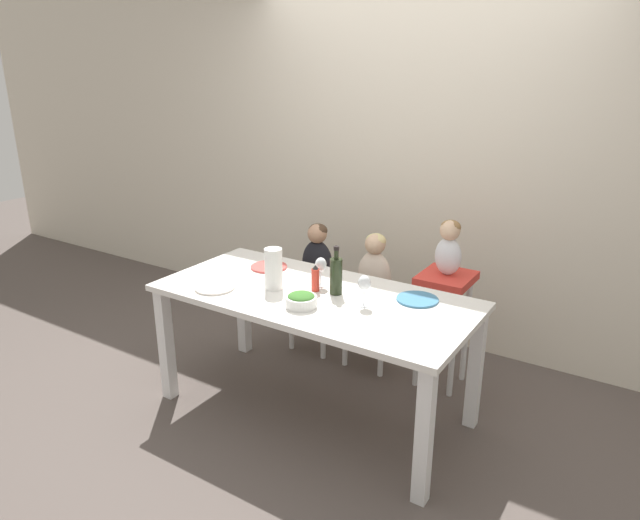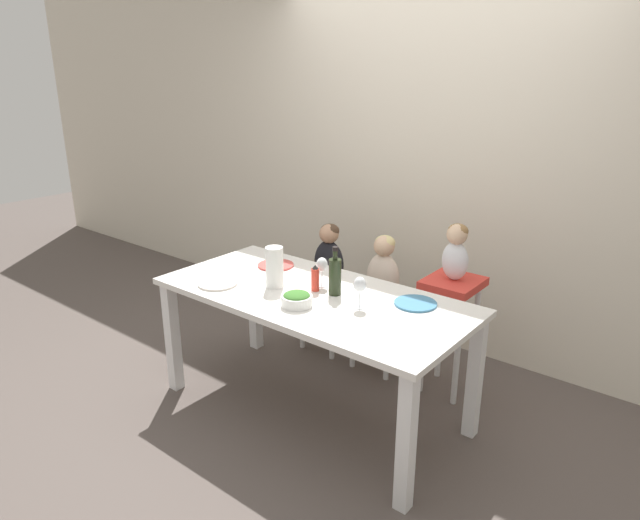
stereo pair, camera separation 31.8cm
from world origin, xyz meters
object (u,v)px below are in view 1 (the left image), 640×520
wine_bottle (336,275)px  dinner_plate_back_right (417,299)px  chair_right_highchair (445,301)px  salad_bowl_large (301,300)px  wine_glass_far (321,266)px  chair_far_center (373,310)px  person_child_left (317,255)px  dinner_plate_back_left (269,267)px  chair_far_left (317,296)px  wine_glass_near (364,284)px  dinner_plate_front_left (215,288)px  person_baby_right (449,245)px  paper_towel_roll (274,269)px  person_child_center (375,267)px

wine_bottle → dinner_plate_back_right: size_ratio=1.22×
chair_right_highchair → salad_bowl_large: 1.03m
wine_glass_far → dinner_plate_back_right: wine_glass_far is taller
wine_bottle → dinner_plate_back_right: 0.46m
wine_bottle → wine_glass_far: 0.15m
chair_far_center → dinner_plate_back_right: size_ratio=2.08×
person_child_left → wine_glass_far: person_child_left is taller
chair_far_center → dinner_plate_back_right: dinner_plate_back_right is taller
wine_bottle → salad_bowl_large: 0.27m
wine_glass_far → dinner_plate_back_left: (-0.44, 0.08, -0.12)m
chair_far_left → dinner_plate_back_right: (0.96, -0.48, 0.37)m
wine_glass_near → wine_glass_far: 0.37m
wine_glass_far → dinner_plate_front_left: wine_glass_far is taller
salad_bowl_large → dinner_plate_back_left: bearing=142.9°
chair_far_center → person_child_left: size_ratio=1.04×
person_baby_right → paper_towel_roll: bearing=-134.2°
chair_right_highchair → dinner_plate_front_left: (-1.03, -0.95, 0.19)m
paper_towel_roll → person_child_left: bearing=104.7°
wine_glass_far → dinner_plate_back_left: bearing=169.3°
person_child_left → paper_towel_roll: (0.20, -0.77, 0.17)m
chair_right_highchair → dinner_plate_front_left: size_ratio=3.29×
salad_bowl_large → person_baby_right: bearing=62.2°
person_child_center → dinner_plate_front_left: person_child_center is taller
person_baby_right → salad_bowl_large: size_ratio=2.04×
chair_far_center → chair_right_highchair: bearing=0.0°
chair_right_highchair → paper_towel_roll: bearing=-134.2°
chair_right_highchair → chair_far_left: bearing=180.0°
wine_glass_far → person_baby_right: bearing=47.2°
chair_far_left → chair_far_center: size_ratio=1.00×
chair_far_center → wine_glass_far: 0.76m
dinner_plate_back_left → chair_far_center: bearing=45.6°
person_child_center → salad_bowl_large: person_child_center is taller
chair_far_center → chair_right_highchair: (0.50, 0.00, 0.18)m
chair_far_left → wine_bottle: bearing=-49.9°
paper_towel_roll → dinner_plate_back_left: bearing=132.4°
chair_far_center → wine_glass_far: bearing=-94.6°
person_child_left → salad_bowl_large: person_child_left is taller
person_child_left → salad_bowl_large: 1.01m
wine_bottle → paper_towel_roll: size_ratio=1.16×
person_child_center → chair_far_center: bearing=-90.0°
person_child_center → wine_glass_near: 0.79m
chair_far_center → paper_towel_roll: 0.94m
salad_bowl_large → dinner_plate_front_left: size_ratio=0.74×
wine_bottle → salad_bowl_large: size_ratio=1.65×
chair_right_highchair → salad_bowl_large: size_ratio=4.45×
wine_bottle → dinner_plate_back_right: (0.42, 0.16, -0.11)m
chair_far_center → person_child_center: person_child_center is taller
wine_bottle → dinner_plate_front_left: bearing=-153.5°
person_baby_right → person_child_left: bearing=-180.0°
chair_far_center → wine_glass_near: size_ratio=2.74×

